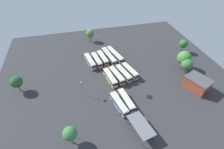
{
  "coord_description": "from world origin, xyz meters",
  "views": [
    {
      "loc": [
        -60.79,
        17.77,
        55.61
      ],
      "look_at": [
        1.56,
        1.83,
        1.59
      ],
      "focal_mm": 27.87,
      "sensor_mm": 36.0,
      "label": 1
    }
  ],
  "objects_px": {
    "bus_row1_slot1": "(124,73)",
    "tree_west_edge": "(187,64)",
    "bus_row0_slot4": "(119,104)",
    "tree_northeast": "(16,82)",
    "bus_row2_slot2": "(103,58)",
    "lamp_post_far_corner": "(97,43)",
    "tree_south_edge": "(70,134)",
    "bus_row0_slot3": "(126,101)",
    "bus_row1_slot2": "(117,75)",
    "bus_row2_slot4": "(90,61)",
    "tree_north_edge": "(184,44)",
    "lamp_post_by_building": "(81,88)",
    "maintenance_shelter": "(141,125)",
    "bus_row2_slot1": "(109,56)",
    "bus_row1_slot3": "(110,78)",
    "bus_row1_slot0": "(130,71)",
    "tree_northwest": "(184,58)",
    "bus_row2_slot3": "(97,60)",
    "depot_building": "(197,84)",
    "bus_row2_slot0": "(115,55)",
    "tree_east_edge": "(90,34)"
  },
  "relations": [
    {
      "from": "tree_south_edge",
      "to": "maintenance_shelter",
      "type": "bearing_deg",
      "value": -94.17
    },
    {
      "from": "bus_row2_slot4",
      "to": "lamp_post_far_corner",
      "type": "xyz_separation_m",
      "value": [
        12.51,
        -6.34,
        3.4
      ]
    },
    {
      "from": "bus_row2_slot0",
      "to": "tree_northwest",
      "type": "height_order",
      "value": "tree_northwest"
    },
    {
      "from": "tree_northeast",
      "to": "bus_row0_slot3",
      "type": "bearing_deg",
      "value": -113.49
    },
    {
      "from": "bus_row2_slot0",
      "to": "bus_row2_slot3",
      "type": "height_order",
      "value": "same"
    },
    {
      "from": "maintenance_shelter",
      "to": "tree_northeast",
      "type": "distance_m",
      "value": 54.96
    },
    {
      "from": "bus_row1_slot0",
      "to": "depot_building",
      "type": "xyz_separation_m",
      "value": [
        -17.12,
        -25.67,
        1.05
      ]
    },
    {
      "from": "bus_row1_slot0",
      "to": "tree_north_edge",
      "type": "xyz_separation_m",
      "value": [
        11.64,
        -35.97,
        3.67
      ]
    },
    {
      "from": "bus_row1_slot2",
      "to": "lamp_post_far_corner",
      "type": "bearing_deg",
      "value": 8.93
    },
    {
      "from": "bus_row2_slot3",
      "to": "tree_northeast",
      "type": "xyz_separation_m",
      "value": [
        -12.15,
        37.04,
        3.47
      ]
    },
    {
      "from": "bus_row1_slot0",
      "to": "tree_northwest",
      "type": "xyz_separation_m",
      "value": [
        -1.93,
        -27.63,
        4.46
      ]
    },
    {
      "from": "lamp_post_by_building",
      "to": "bus_row2_slot1",
      "type": "bearing_deg",
      "value": -36.89
    },
    {
      "from": "bus_row0_slot3",
      "to": "lamp_post_far_corner",
      "type": "relative_size",
      "value": 1.23
    },
    {
      "from": "bus_row2_slot3",
      "to": "tree_north_edge",
      "type": "xyz_separation_m",
      "value": [
        -1.53,
        -50.09,
        3.67
      ]
    },
    {
      "from": "bus_row0_slot3",
      "to": "bus_row1_slot2",
      "type": "distance_m",
      "value": 16.28
    },
    {
      "from": "tree_west_edge",
      "to": "tree_north_edge",
      "type": "bearing_deg",
      "value": -26.79
    },
    {
      "from": "bus_row1_slot2",
      "to": "bus_row2_slot2",
      "type": "distance_m",
      "value": 16.17
    },
    {
      "from": "bus_row1_slot3",
      "to": "maintenance_shelter",
      "type": "bearing_deg",
      "value": -172.56
    },
    {
      "from": "bus_row1_slot2",
      "to": "tree_northwest",
      "type": "distance_m",
      "value": 35.09
    },
    {
      "from": "bus_row2_slot3",
      "to": "tree_south_edge",
      "type": "bearing_deg",
      "value": 158.96
    },
    {
      "from": "bus_row0_slot3",
      "to": "bus_row2_slot0",
      "type": "bearing_deg",
      "value": -7.19
    },
    {
      "from": "bus_row0_slot4",
      "to": "bus_row2_slot1",
      "type": "height_order",
      "value": "same"
    },
    {
      "from": "depot_building",
      "to": "tree_northwest",
      "type": "bearing_deg",
      "value": -7.38
    },
    {
      "from": "bus_row2_slot4",
      "to": "bus_row1_slot0",
      "type": "bearing_deg",
      "value": -126.17
    },
    {
      "from": "bus_row1_slot0",
      "to": "lamp_post_far_corner",
      "type": "bearing_deg",
      "value": 24.14
    },
    {
      "from": "bus_row2_slot2",
      "to": "maintenance_shelter",
      "type": "bearing_deg",
      "value": -175.17
    },
    {
      "from": "bus_row0_slot3",
      "to": "depot_building",
      "type": "xyz_separation_m",
      "value": [
        0.77,
        -33.31,
        1.05
      ]
    },
    {
      "from": "depot_building",
      "to": "tree_north_edge",
      "type": "height_order",
      "value": "tree_north_edge"
    },
    {
      "from": "bus_row0_slot3",
      "to": "bus_row0_slot4",
      "type": "relative_size",
      "value": 0.99
    },
    {
      "from": "bus_row1_slot1",
      "to": "tree_west_edge",
      "type": "xyz_separation_m",
      "value": [
        -4.47,
        -30.88,
        2.96
      ]
    },
    {
      "from": "bus_row1_slot3",
      "to": "bus_row2_slot2",
      "type": "xyz_separation_m",
      "value": [
        16.55,
        0.06,
        -0.0
      ]
    },
    {
      "from": "bus_row1_slot1",
      "to": "tree_northwest",
      "type": "bearing_deg",
      "value": -91.62
    },
    {
      "from": "bus_row1_slot2",
      "to": "maintenance_shelter",
      "type": "bearing_deg",
      "value": -179.3
    },
    {
      "from": "bus_row1_slot2",
      "to": "bus_row2_slot4",
      "type": "xyz_separation_m",
      "value": [
        14.61,
        10.6,
        0.0
      ]
    },
    {
      "from": "bus_row1_slot1",
      "to": "bus_row1_slot2",
      "type": "xyz_separation_m",
      "value": [
        -0.58,
        3.6,
        0.0
      ]
    },
    {
      "from": "bus_row1_slot2",
      "to": "tree_north_edge",
      "type": "relative_size",
      "value": 1.56
    },
    {
      "from": "bus_row0_slot4",
      "to": "lamp_post_far_corner",
      "type": "distance_m",
      "value": 44.58
    },
    {
      "from": "bus_row1_slot1",
      "to": "lamp_post_far_corner",
      "type": "relative_size",
      "value": 1.24
    },
    {
      "from": "bus_row2_slot2",
      "to": "lamp_post_far_corner",
      "type": "bearing_deg",
      "value": 3.94
    },
    {
      "from": "bus_row1_slot2",
      "to": "bus_row2_slot1",
      "type": "height_order",
      "value": "same"
    },
    {
      "from": "bus_row2_slot2",
      "to": "bus_row1_slot0",
      "type": "bearing_deg",
      "value": -143.07
    },
    {
      "from": "bus_row0_slot4",
      "to": "tree_northeast",
      "type": "bearing_deg",
      "value": 63.57
    },
    {
      "from": "bus_row1_slot3",
      "to": "lamp_post_far_corner",
      "type": "distance_m",
      "value": 28.1
    },
    {
      "from": "bus_row1_slot1",
      "to": "bus_row0_slot3",
      "type": "bearing_deg",
      "value": 166.41
    },
    {
      "from": "lamp_post_by_building",
      "to": "tree_northeast",
      "type": "bearing_deg",
      "value": 70.4
    },
    {
      "from": "tree_west_edge",
      "to": "bus_row2_slot3",
      "type": "bearing_deg",
      "value": 65.74
    },
    {
      "from": "tree_west_edge",
      "to": "depot_building",
      "type": "bearing_deg",
      "value": 171.93
    },
    {
      "from": "bus_row1_slot0",
      "to": "tree_northwest",
      "type": "bearing_deg",
      "value": -93.99
    },
    {
      "from": "lamp_post_far_corner",
      "to": "tree_south_edge",
      "type": "relative_size",
      "value": 1.24
    },
    {
      "from": "maintenance_shelter",
      "to": "tree_east_edge",
      "type": "bearing_deg",
      "value": 5.75
    }
  ]
}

